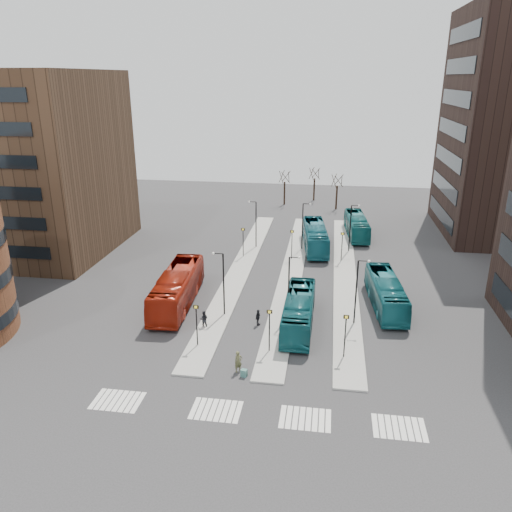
# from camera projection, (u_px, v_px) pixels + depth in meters

# --- Properties ---
(ground) EXTENTS (160.00, 160.00, 0.00)m
(ground) POSITION_uv_depth(u_px,v_px,m) (218.00, 453.00, 29.74)
(ground) COLOR #2C2C2E
(ground) RESTS_ON ground
(island_left) EXTENTS (2.50, 45.00, 0.15)m
(island_left) POSITION_uv_depth(u_px,v_px,m) (241.00, 269.00, 58.19)
(island_left) COLOR #969691
(island_left) RESTS_ON ground
(island_mid) EXTENTS (2.50, 45.00, 0.15)m
(island_mid) POSITION_uv_depth(u_px,v_px,m) (292.00, 271.00, 57.35)
(island_mid) COLOR #969691
(island_mid) RESTS_ON ground
(island_right) EXTENTS (2.50, 45.00, 0.15)m
(island_right) POSITION_uv_depth(u_px,v_px,m) (345.00, 274.00, 56.51)
(island_right) COLOR #969691
(island_right) RESTS_ON ground
(suitcase) EXTENTS (0.53, 0.46, 0.57)m
(suitcase) POSITION_uv_depth(u_px,v_px,m) (244.00, 373.00, 37.30)
(suitcase) COLOR navy
(suitcase) RESTS_ON ground
(red_bus) EXTENTS (3.62, 12.58, 3.46)m
(red_bus) POSITION_uv_depth(u_px,v_px,m) (177.00, 288.00, 48.72)
(red_bus) COLOR maroon
(red_bus) RESTS_ON ground
(teal_bus_a) EXTENTS (2.50, 10.58, 2.94)m
(teal_bus_a) POSITION_uv_depth(u_px,v_px,m) (299.00, 311.00, 44.46)
(teal_bus_a) COLOR #12535A
(teal_bus_a) RESTS_ON ground
(teal_bus_b) EXTENTS (3.95, 11.66, 3.18)m
(teal_bus_b) POSITION_uv_depth(u_px,v_px,m) (315.00, 237.00, 64.70)
(teal_bus_b) COLOR #165F6E
(teal_bus_b) RESTS_ON ground
(teal_bus_c) EXTENTS (3.46, 10.89, 2.98)m
(teal_bus_c) POSITION_uv_depth(u_px,v_px,m) (386.00, 293.00, 48.24)
(teal_bus_c) COLOR #145F68
(teal_bus_c) RESTS_ON ground
(teal_bus_d) EXTENTS (3.37, 10.74, 2.94)m
(teal_bus_d) POSITION_uv_depth(u_px,v_px,m) (357.00, 226.00, 70.01)
(teal_bus_d) COLOR #146365
(teal_bus_d) RESTS_ON ground
(traveller) EXTENTS (0.75, 0.71, 1.72)m
(traveller) POSITION_uv_depth(u_px,v_px,m) (238.00, 362.00, 37.71)
(traveller) COLOR brown
(traveller) RESTS_ON ground
(commuter_a) EXTENTS (0.85, 0.70, 1.59)m
(commuter_a) POSITION_uv_depth(u_px,v_px,m) (204.00, 319.00, 44.45)
(commuter_a) COLOR black
(commuter_a) RESTS_ON ground
(commuter_b) EXTENTS (0.60, 0.96, 1.52)m
(commuter_b) POSITION_uv_depth(u_px,v_px,m) (258.00, 317.00, 44.87)
(commuter_b) COLOR black
(commuter_b) RESTS_ON ground
(commuter_c) EXTENTS (1.21, 1.21, 1.68)m
(commuter_c) POSITION_uv_depth(u_px,v_px,m) (308.00, 311.00, 45.95)
(commuter_c) COLOR black
(commuter_c) RESTS_ON ground
(crosswalk_stripes) EXTENTS (22.35, 2.40, 0.01)m
(crosswalk_stripes) POSITION_uv_depth(u_px,v_px,m) (256.00, 414.00, 33.22)
(crosswalk_stripes) COLOR silver
(crosswalk_stripes) RESTS_ON ground
(office_block) EXTENTS (25.00, 20.12, 22.00)m
(office_block) POSITION_uv_depth(u_px,v_px,m) (10.00, 163.00, 62.40)
(office_block) COLOR #473121
(office_block) RESTS_ON ground
(sign_poles) EXTENTS (12.45, 22.12, 3.65)m
(sign_poles) POSITION_uv_depth(u_px,v_px,m) (283.00, 275.00, 50.10)
(sign_poles) COLOR black
(sign_poles) RESTS_ON ground
(lamp_posts) EXTENTS (14.04, 20.24, 6.12)m
(lamp_posts) POSITION_uv_depth(u_px,v_px,m) (297.00, 248.00, 54.21)
(lamp_posts) COLOR black
(lamp_posts) RESTS_ON ground
(bare_trees) EXTENTS (10.97, 8.14, 5.90)m
(bare_trees) POSITION_uv_depth(u_px,v_px,m) (312.00, 189.00, 86.75)
(bare_trees) COLOR black
(bare_trees) RESTS_ON ground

